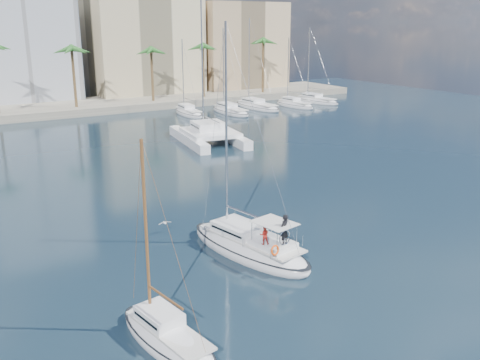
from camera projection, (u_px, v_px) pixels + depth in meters
ground at (235, 239)px, 36.19m from camera, size 160.00×160.00×0.00m
quay at (38, 110)px, 85.72m from camera, size 120.00×14.00×1.20m
building_beige at (142, 45)px, 101.51m from camera, size 20.00×14.00×20.00m
building_tan_right at (237, 48)px, 110.28m from camera, size 18.00×12.00×18.00m
palm_centre at (36, 49)px, 79.71m from camera, size 3.60×3.60×12.30m
palm_right at (232, 44)px, 96.91m from camera, size 3.60×3.60×12.30m
main_sloop at (249, 246)px, 33.86m from camera, size 4.99×10.47×14.93m
small_sloop at (167, 337)px, 24.28m from camera, size 3.17×7.14×9.92m
catamaran at (209, 133)px, 65.21m from camera, size 8.34×13.60×18.48m
seagull at (165, 223)px, 37.05m from camera, size 0.95×0.41×0.18m
moored_yacht_a at (189, 115)px, 84.60m from camera, size 3.37×9.52×11.90m
moored_yacht_b at (230, 113)px, 86.26m from camera, size 3.32×10.83×13.72m
moored_yacht_c at (257, 108)px, 91.18m from camera, size 3.98×12.33×15.54m
moored_yacht_d at (294, 107)px, 92.84m from camera, size 3.52×9.55×11.90m
moored_yacht_e at (316, 103)px, 97.75m from camera, size 4.61×11.11×13.72m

